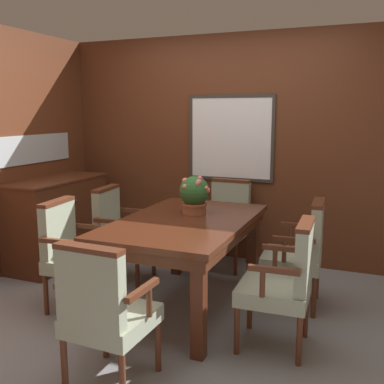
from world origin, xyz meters
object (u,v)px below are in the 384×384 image
(sideboard_cabinet, at_px, (58,221))
(chair_right_far, at_px, (301,249))
(chair_left_near, at_px, (72,250))
(chair_head_near, at_px, (104,309))
(potted_plant, at_px, (194,194))
(dining_table, at_px, (185,231))
(chair_right_near, at_px, (285,280))
(chair_head_far, at_px, (227,219))
(chair_left_far, at_px, (119,230))

(sideboard_cabinet, bearing_deg, chair_right_far, -3.32)
(chair_right_far, bearing_deg, chair_left_near, -70.78)
(chair_head_near, distance_m, potted_plant, 1.50)
(dining_table, distance_m, chair_right_near, 0.97)
(chair_right_near, bearing_deg, chair_head_far, -151.51)
(chair_right_far, distance_m, chair_head_far, 1.19)
(chair_right_far, height_order, chair_head_near, same)
(chair_left_near, bearing_deg, potted_plant, -61.76)
(dining_table, distance_m, chair_left_near, 0.95)
(potted_plant, bearing_deg, chair_right_near, -32.57)
(dining_table, distance_m, chair_head_far, 1.18)
(chair_left_far, relative_size, potted_plant, 2.77)
(dining_table, relative_size, chair_head_far, 1.77)
(chair_right_far, relative_size, chair_right_near, 1.00)
(chair_right_far, height_order, chair_left_near, same)
(dining_table, bearing_deg, chair_right_far, 23.70)
(chair_head_far, xyz_separation_m, sideboard_cabinet, (-1.72, -0.63, -0.03))
(chair_right_near, bearing_deg, chair_head_near, -47.85)
(chair_head_near, xyz_separation_m, potted_plant, (-0.01, 1.44, 0.43))
(chair_head_far, relative_size, chair_left_near, 1.00)
(chair_left_far, xyz_separation_m, sideboard_cabinet, (-0.88, 0.18, -0.03))
(dining_table, xyz_separation_m, sideboard_cabinet, (-1.73, 0.54, -0.20))
(chair_left_near, bearing_deg, chair_head_near, -140.03)
(chair_right_far, xyz_separation_m, chair_head_near, (-0.88, -1.60, 0.00))
(chair_right_far, height_order, chair_right_near, same)
(dining_table, height_order, potted_plant, potted_plant)
(dining_table, xyz_separation_m, chair_left_near, (-0.87, -0.35, -0.17))
(chair_left_far, bearing_deg, chair_head_near, -156.29)
(chair_left_near, distance_m, potted_plant, 1.12)
(sideboard_cabinet, bearing_deg, chair_right_near, -18.74)
(dining_table, height_order, chair_right_far, chair_right_far)
(chair_head_far, relative_size, chair_right_near, 1.00)
(chair_right_far, height_order, chair_left_far, same)
(dining_table, bearing_deg, sideboard_cabinet, 162.70)
(potted_plant, bearing_deg, sideboard_cabinet, 169.59)
(dining_table, relative_size, chair_left_far, 1.77)
(chair_left_far, bearing_deg, dining_table, -117.68)
(chair_head_far, height_order, potted_plant, potted_plant)
(chair_right_near, xyz_separation_m, chair_left_near, (-1.76, -0.00, 0.00))
(chair_right_far, distance_m, potted_plant, 1.00)
(sideboard_cabinet, bearing_deg, chair_left_far, -11.68)
(chair_head_near, bearing_deg, sideboard_cabinet, -43.42)
(dining_table, height_order, chair_left_near, chair_left_near)
(dining_table, relative_size, chair_head_near, 1.77)
(chair_head_near, relative_size, potted_plant, 2.77)
(chair_head_far, height_order, chair_head_near, same)
(potted_plant, bearing_deg, dining_table, -88.00)
(chair_head_far, bearing_deg, chair_right_far, -38.91)
(chair_left_far, relative_size, sideboard_cabinet, 0.76)
(chair_left_near, relative_size, sideboard_cabinet, 0.76)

